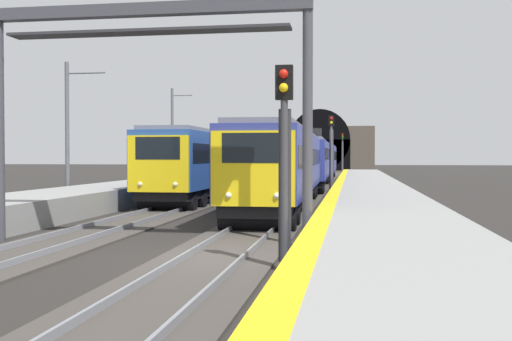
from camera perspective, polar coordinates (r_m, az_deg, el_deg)
The scene contains 14 objects.
ground_plane at distance 14.95m, azimuth -3.73°, elevation -8.39°, with size 320.00×320.00×0.00m, color #282623.
platform_right at distance 14.54m, azimuth 12.58°, elevation -6.72°, with size 112.00×3.83×0.99m, color gray.
platform_right_edge_strip at distance 14.47m, azimuth 5.98°, elevation -4.74°, with size 112.00×0.50×0.01m, color yellow.
track_main_line at distance 14.94m, azimuth -3.73°, elevation -8.24°, with size 160.00×2.94×0.21m.
track_adjacent_line at distance 16.79m, azimuth -20.97°, elevation -7.26°, with size 160.00×2.98×0.21m.
train_main_approaching at distance 47.74m, azimuth 5.15°, elevation 0.92°, with size 57.27×3.10×4.69m.
train_adjacent_platform at distance 46.16m, azimuth -1.33°, elevation 1.00°, with size 39.97×3.08×4.80m.
railway_signal_near at distance 13.28m, azimuth 2.67°, elevation 1.98°, with size 0.39×0.38×4.51m.
railway_signal_mid at distance 42.71m, azimuth 7.09°, elevation 2.16°, with size 0.39×0.38×5.36m.
railway_signal_far at distance 89.49m, azimuth 8.12°, elevation 2.00°, with size 0.39×0.38×5.91m.
overhead_signal_gantry at distance 17.80m, azimuth -10.22°, elevation 10.19°, with size 0.70×9.43×6.86m.
tunnel_portal at distance 108.64m, azimuth 6.01°, elevation 2.11°, with size 2.12×19.21×10.84m.
catenary_mast_near at distance 50.87m, azimuth -7.84°, elevation 3.20°, with size 0.22×1.82×8.14m.
catenary_mast_far at distance 33.35m, azimuth -17.25°, elevation 3.56°, with size 0.22×2.23×7.46m.
Camera 1 is at (-14.37, -3.27, 2.53)m, focal length 42.59 mm.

